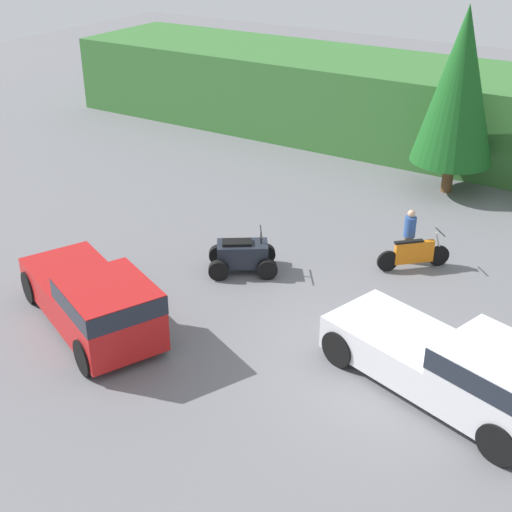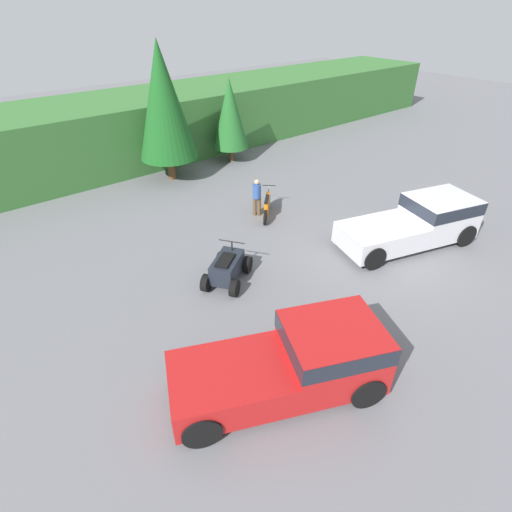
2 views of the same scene
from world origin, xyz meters
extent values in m
plane|color=slate|center=(0.00, 0.00, 0.00)|extent=(80.00, 80.00, 0.00)
cylinder|color=brown|center=(-2.47, 11.69, 0.60)|extent=(0.40, 0.40, 1.20)
cone|color=#19561E|center=(-2.47, 11.69, 3.95)|extent=(2.94, 2.94, 5.48)
cube|color=red|center=(-5.97, -2.61, 1.00)|extent=(2.88, 2.73, 1.52)
cube|color=#1E232D|center=(-5.97, -2.61, 1.50)|extent=(2.91, 2.75, 0.49)
cube|color=red|center=(-8.28, -1.57, 0.66)|extent=(3.35, 2.93, 0.84)
cylinder|color=black|center=(-5.09, -2.02, 0.45)|extent=(0.93, 0.62, 0.89)
cylinder|color=black|center=(-5.83, -3.66, 0.45)|extent=(0.93, 0.62, 0.89)
cylinder|color=black|center=(-8.66, -0.42, 0.45)|extent=(0.93, 0.62, 0.89)
cylinder|color=black|center=(-9.39, -2.06, 0.45)|extent=(0.93, 0.62, 0.89)
cube|color=silver|center=(2.67, -0.44, 1.00)|extent=(2.90, 2.59, 1.52)
cube|color=#1E232D|center=(2.67, -0.44, 1.50)|extent=(2.93, 2.62, 0.49)
cube|color=silver|center=(0.09, 0.35, 0.66)|extent=(3.42, 2.75, 0.84)
cylinder|color=black|center=(3.02, -1.48, 0.45)|extent=(0.93, 0.53, 0.89)
cylinder|color=black|center=(-0.51, 1.48, 0.45)|extent=(0.93, 0.53, 0.89)
cylinder|color=black|center=(-1.04, -0.24, 0.45)|extent=(0.93, 0.53, 0.89)
cylinder|color=black|center=(-0.74, 5.83, 0.32)|extent=(0.53, 0.52, 0.64)
cylinder|color=black|center=(-1.89, 4.70, 0.32)|extent=(0.53, 0.52, 0.64)
cube|color=orange|center=(-1.31, 5.27, 0.53)|extent=(0.97, 0.95, 0.67)
cylinder|color=#B7B7BC|center=(-0.77, 5.79, 0.71)|extent=(0.24, 0.24, 0.77)
cylinder|color=black|center=(-0.77, 5.79, 1.11)|extent=(0.44, 0.45, 0.04)
cube|color=black|center=(-1.46, 5.13, 0.89)|extent=(0.73, 0.71, 0.06)
cylinder|color=black|center=(-5.20, 3.24, 0.29)|extent=(0.61, 0.52, 0.59)
cylinder|color=black|center=(-4.64, 2.43, 0.29)|extent=(0.61, 0.52, 0.59)
cylinder|color=black|center=(-6.35, 2.45, 0.29)|extent=(0.61, 0.52, 0.59)
cylinder|color=black|center=(-5.79, 1.63, 0.29)|extent=(0.61, 0.52, 0.59)
cube|color=#1E232D|center=(-5.49, 2.44, 0.56)|extent=(1.65, 1.47, 0.68)
cylinder|color=black|center=(-5.05, 2.74, 1.07)|extent=(0.07, 0.07, 0.35)
cylinder|color=black|center=(-5.05, 2.74, 1.25)|extent=(0.56, 0.79, 0.04)
cube|color=black|center=(-5.62, 2.35, 0.94)|extent=(0.95, 0.84, 0.08)
cylinder|color=brown|center=(-1.70, 5.65, 0.42)|extent=(0.24, 0.24, 0.83)
cylinder|color=brown|center=(-1.56, 5.53, 0.42)|extent=(0.24, 0.24, 0.83)
cylinder|color=#2D5199|center=(-1.63, 5.59, 1.14)|extent=(0.49, 0.49, 0.62)
sphere|color=tan|center=(-1.63, 5.59, 1.57)|extent=(0.32, 0.32, 0.23)
camera|label=1|loc=(4.67, -13.00, 10.01)|focal=50.00mm
camera|label=2|loc=(-11.70, -6.74, 8.27)|focal=28.00mm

